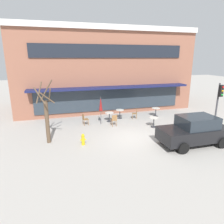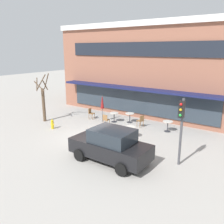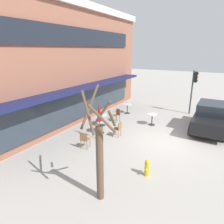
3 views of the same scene
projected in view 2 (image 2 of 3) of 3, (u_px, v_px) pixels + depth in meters
The scene contains 14 objects.
ground_plane at pixel (90, 138), 15.46m from camera, with size 80.00×80.00×0.00m, color #ADA8A0.
building_facade at pixel (158, 68), 22.32m from camera, with size 16.76×9.10×7.80m.
cafe_table_near_wall at pixel (168, 125), 16.57m from camera, with size 0.70×0.70×0.76m.
cafe_table_streetside at pixel (114, 116), 18.76m from camera, with size 0.70×0.70×0.76m.
cafe_table_by_tree at pixel (130, 116), 18.63m from camera, with size 0.70×0.70×0.76m.
cafe_table_mid_patio at pixel (130, 130), 15.39m from camera, with size 0.70×0.70×0.76m.
patio_umbrella_green_folded at pixel (102, 102), 18.56m from camera, with size 0.28×0.28×2.20m.
cafe_chair_0 at pixel (141, 120), 17.55m from camera, with size 0.52×0.52×0.89m.
cafe_chair_1 at pixel (91, 113), 19.63m from camera, with size 0.47×0.47×0.89m.
cafe_chair_2 at pixel (106, 119), 17.80m from camera, with size 0.42×0.42×0.89m.
parked_sedan at pixel (111, 145), 12.09m from camera, with size 4.21×2.03×1.76m.
street_tree at pixel (43, 101), 18.71m from camera, with size 1.14×1.14×3.83m.
traffic_light_pole at pixel (181, 121), 11.29m from camera, with size 0.26×0.44×3.40m.
fire_hydrant at pixel (52, 124), 17.19m from camera, with size 0.36×0.20×0.71m.
Camera 2 is at (9.54, -11.01, 5.64)m, focal length 38.00 mm.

